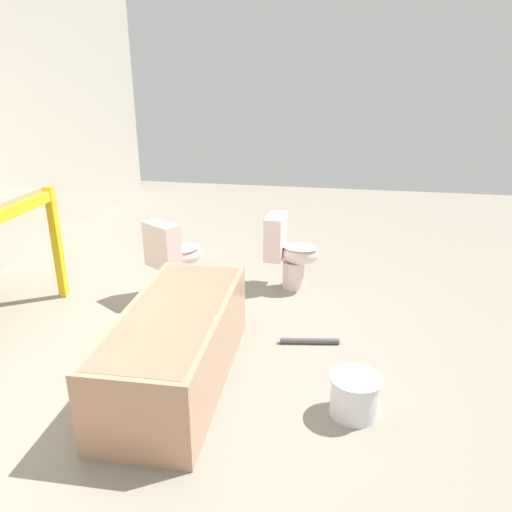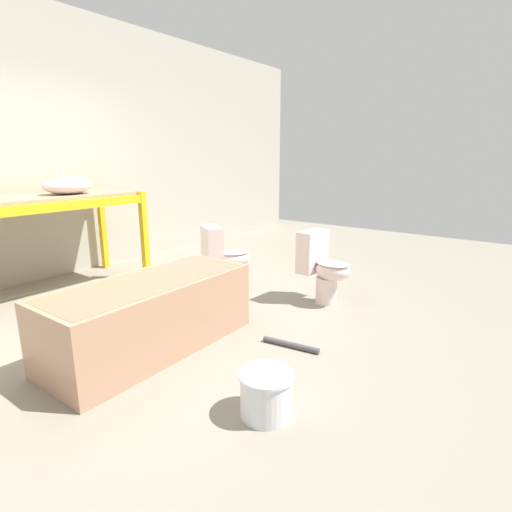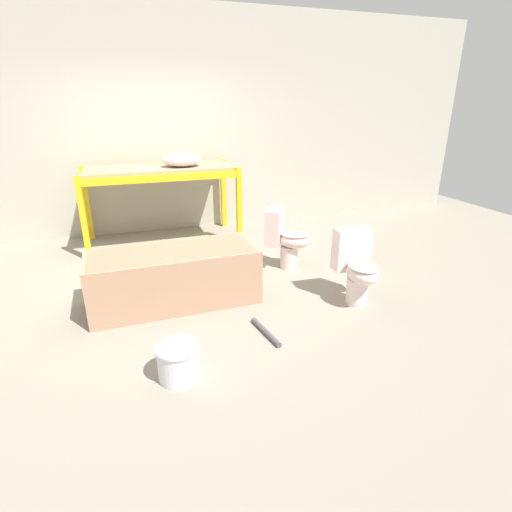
{
  "view_description": "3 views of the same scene",
  "coord_description": "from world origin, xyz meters",
  "px_view_note": "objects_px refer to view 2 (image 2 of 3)",
  "views": [
    {
      "loc": [
        -2.98,
        -1.62,
        2.07
      ],
      "look_at": [
        0.63,
        -0.99,
        0.67
      ],
      "focal_mm": 35.0,
      "sensor_mm": 36.0,
      "label": 1
    },
    {
      "loc": [
        -1.96,
        -2.96,
        1.47
      ],
      "look_at": [
        0.71,
        -0.94,
        0.63
      ],
      "focal_mm": 28.0,
      "sensor_mm": 36.0,
      "label": 2
    },
    {
      "loc": [
        -0.55,
        -4.26,
        1.91
      ],
      "look_at": [
        0.57,
        -0.98,
        0.56
      ],
      "focal_mm": 28.0,
      "sensor_mm": 36.0,
      "label": 3
    }
  ],
  "objects_px": {
    "toilet_far": "(224,257)",
    "sink_basin": "(68,185)",
    "bucket_white": "(267,393)",
    "toilet_near": "(323,266)",
    "bathtub_main": "(151,310)"
  },
  "relations": [
    {
      "from": "toilet_far",
      "to": "sink_basin",
      "type": "bearing_deg",
      "value": 67.88
    },
    {
      "from": "toilet_far",
      "to": "bucket_white",
      "type": "bearing_deg",
      "value": 170.41
    },
    {
      "from": "toilet_near",
      "to": "bucket_white",
      "type": "height_order",
      "value": "toilet_near"
    },
    {
      "from": "toilet_near",
      "to": "toilet_far",
      "type": "bearing_deg",
      "value": 110.64
    },
    {
      "from": "bathtub_main",
      "to": "toilet_near",
      "type": "height_order",
      "value": "toilet_near"
    },
    {
      "from": "toilet_near",
      "to": "toilet_far",
      "type": "height_order",
      "value": "same"
    },
    {
      "from": "sink_basin",
      "to": "toilet_far",
      "type": "distance_m",
      "value": 1.85
    },
    {
      "from": "bucket_white",
      "to": "toilet_near",
      "type": "bearing_deg",
      "value": 18.82
    },
    {
      "from": "toilet_near",
      "to": "bucket_white",
      "type": "relative_size",
      "value": 2.24
    },
    {
      "from": "bathtub_main",
      "to": "toilet_near",
      "type": "relative_size",
      "value": 2.25
    },
    {
      "from": "bathtub_main",
      "to": "bucket_white",
      "type": "xyz_separation_m",
      "value": [
        -0.15,
        -1.21,
        -0.18
      ]
    },
    {
      "from": "bathtub_main",
      "to": "sink_basin",
      "type": "bearing_deg",
      "value": 75.77
    },
    {
      "from": "bathtub_main",
      "to": "toilet_near",
      "type": "bearing_deg",
      "value": -19.53
    },
    {
      "from": "toilet_near",
      "to": "bucket_white",
      "type": "distance_m",
      "value": 1.99
    },
    {
      "from": "toilet_far",
      "to": "bucket_white",
      "type": "relative_size",
      "value": 2.24
    }
  ]
}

